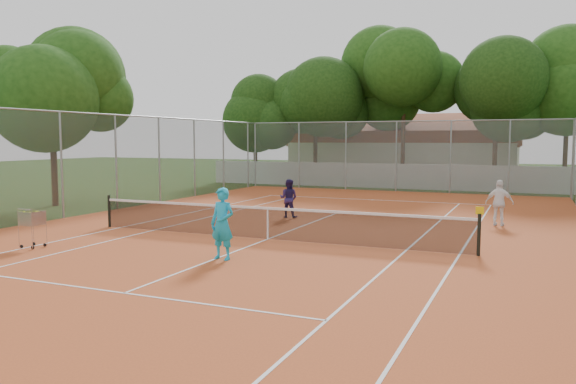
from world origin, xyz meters
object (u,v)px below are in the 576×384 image
at_px(tennis_net, 268,223).
at_px(player_far_right, 500,203).
at_px(player_far_left, 289,198).
at_px(clubhouse, 405,149).
at_px(player_near, 222,224).
at_px(ball_hopper, 33,228).

xyz_separation_m(tennis_net, player_far_right, (6.14, 5.54, 0.30)).
xyz_separation_m(player_far_left, player_far_right, (7.43, 0.99, 0.06)).
height_order(clubhouse, player_far_left, clubhouse).
xyz_separation_m(clubhouse, player_near, (2.18, -31.96, -1.29)).
distance_m(tennis_net, ball_hopper, 6.50).
bearing_deg(clubhouse, player_far_right, -70.87).
bearing_deg(player_far_left, ball_hopper, 60.41).
height_order(tennis_net, player_far_right, player_far_right).
height_order(player_near, player_far_left, player_near).
distance_m(tennis_net, player_near, 2.99).
bearing_deg(ball_hopper, player_far_left, 64.59).
distance_m(player_far_right, ball_hopper, 14.74).
xyz_separation_m(player_far_right, ball_hopper, (-11.46, -9.27, -0.24)).
bearing_deg(tennis_net, player_near, -86.51).
bearing_deg(clubhouse, player_near, -86.10).
xyz_separation_m(clubhouse, player_far_left, (0.70, -24.46, -1.45)).
bearing_deg(clubhouse, player_far_left, -88.35).
relative_size(tennis_net, clubhouse, 0.72).
height_order(player_far_left, player_far_right, player_far_right).
distance_m(player_far_left, player_far_right, 7.50).
relative_size(player_near, player_far_left, 1.22).
bearing_deg(player_near, clubhouse, 99.89).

